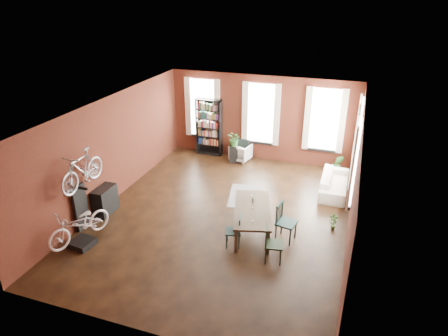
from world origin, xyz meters
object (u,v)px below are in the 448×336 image
at_px(dining_table, 252,220).
at_px(dining_chair_d, 286,223).
at_px(white_armchair, 241,152).
at_px(bicycle_floor, 77,210).
at_px(bookshelf, 209,127).
at_px(dining_chair_c, 274,244).
at_px(cream_sofa, 335,180).
at_px(plant_stand, 233,154).
at_px(console_table, 105,200).
at_px(dining_chair_a, 233,231).
at_px(dining_chair_b, 247,208).
at_px(bike_trainer, 82,243).

xyz_separation_m(dining_table, dining_chair_d, (0.94, -0.10, 0.17)).
distance_m(white_armchair, bicycle_floor, 6.98).
bearing_deg(bookshelf, dining_chair_c, -56.52).
distance_m(cream_sofa, plant_stand, 4.00).
bearing_deg(dining_chair_d, bicycle_floor, 122.13).
relative_size(dining_chair_c, cream_sofa, 0.45).
height_order(white_armchair, console_table, console_table).
distance_m(dining_table, cream_sofa, 3.63).
distance_m(dining_chair_a, white_armchair, 5.50).
relative_size(dining_chair_a, bicycle_floor, 0.48).
distance_m(dining_chair_b, bicycle_floor, 4.48).
distance_m(bookshelf, white_armchair, 1.57).
relative_size(dining_chair_a, bike_trainer, 1.53).
height_order(dining_chair_c, bookshelf, bookshelf).
xyz_separation_m(dining_chair_b, white_armchair, (-1.41, 4.09, -0.06)).
bearing_deg(dining_chair_d, dining_chair_b, 76.07).
xyz_separation_m(cream_sofa, plant_stand, (-3.81, 1.23, -0.09)).
bearing_deg(console_table, cream_sofa, 29.33).
bearing_deg(plant_stand, dining_table, -66.23).
xyz_separation_m(dining_table, cream_sofa, (1.91, 3.08, 0.05)).
bearing_deg(dining_chair_b, bike_trainer, -67.40).
relative_size(dining_table, bicycle_floor, 1.19).
relative_size(dining_table, bookshelf, 0.94).
distance_m(dining_chair_a, bookshelf, 6.24).
bearing_deg(bicycle_floor, dining_chair_b, 52.28).
height_order(dining_chair_a, cream_sofa, dining_chair_a).
distance_m(dining_chair_c, white_armchair, 6.13).
bearing_deg(bike_trainer, white_armchair, 71.10).
height_order(white_armchair, bike_trainer, white_armchair).
relative_size(dining_chair_c, bookshelf, 0.42).
height_order(dining_table, dining_chair_c, dining_chair_c).
relative_size(dining_table, cream_sofa, 1.00).
distance_m(dining_chair_b, bookshelf, 5.18).
relative_size(dining_chair_a, console_table, 1.05).
height_order(dining_chair_c, dining_chair_d, dining_chair_d).
distance_m(dining_chair_a, plant_stand, 5.33).
xyz_separation_m(dining_table, bike_trainer, (-3.94, -2.05, -0.27)).
bearing_deg(dining_table, dining_chair_a, -125.83).
height_order(cream_sofa, console_table, cream_sofa).
relative_size(dining_chair_b, dining_chair_d, 0.79).
xyz_separation_m(bookshelf, white_armchair, (1.36, -0.24, -0.75)).
height_order(console_table, plant_stand, console_table).
distance_m(dining_chair_a, console_table, 4.05).
bearing_deg(dining_chair_d, dining_chair_a, 129.39).
xyz_separation_m(dining_chair_b, cream_sofa, (2.18, 2.63, -0.01)).
bearing_deg(bicycle_floor, dining_chair_d, 39.80).
bearing_deg(bookshelf, bike_trainer, -97.48).
xyz_separation_m(dining_chair_a, bookshelf, (-2.75, 5.56, 0.68)).
distance_m(dining_chair_b, white_armchair, 4.33).
bearing_deg(dining_chair_c, console_table, 72.35).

